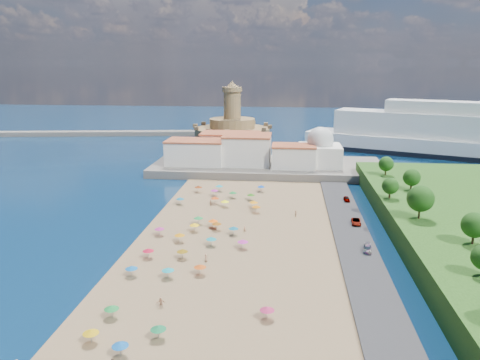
# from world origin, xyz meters

# --- Properties ---
(ground) EXTENTS (700.00, 700.00, 0.00)m
(ground) POSITION_xyz_m (0.00, 0.00, 0.00)
(ground) COLOR #071938
(ground) RESTS_ON ground
(terrace) EXTENTS (90.00, 36.00, 3.00)m
(terrace) POSITION_xyz_m (10.00, 73.00, 1.50)
(terrace) COLOR #59544C
(terrace) RESTS_ON ground
(jetty) EXTENTS (18.00, 70.00, 2.40)m
(jetty) POSITION_xyz_m (-12.00, 108.00, 1.20)
(jetty) COLOR #59544C
(jetty) RESTS_ON ground
(breakwater) EXTENTS (199.03, 34.77, 2.60)m
(breakwater) POSITION_xyz_m (-110.00, 153.00, 1.30)
(breakwater) COLOR #59544C
(breakwater) RESTS_ON ground
(waterfront_buildings) EXTENTS (57.00, 29.00, 11.00)m
(waterfront_buildings) POSITION_xyz_m (-3.05, 73.64, 7.88)
(waterfront_buildings) COLOR silver
(waterfront_buildings) RESTS_ON terrace
(domed_building) EXTENTS (16.00, 16.00, 15.00)m
(domed_building) POSITION_xyz_m (30.00, 71.00, 8.97)
(domed_building) COLOR silver
(domed_building) RESTS_ON terrace
(fortress) EXTENTS (40.00, 40.00, 32.40)m
(fortress) POSITION_xyz_m (-12.00, 138.00, 6.68)
(fortress) COLOR #9E784F
(fortress) RESTS_ON ground
(cruise_ship) EXTENTS (137.10, 71.40, 30.47)m
(cruise_ship) POSITION_xyz_m (94.19, 109.50, 9.02)
(cruise_ship) COLOR black
(cruise_ship) RESTS_ON ground
(beach_parasols) EXTENTS (31.58, 108.78, 2.20)m
(beach_parasols) POSITION_xyz_m (-1.80, -9.80, 2.15)
(beach_parasols) COLOR gray
(beach_parasols) RESTS_ON beach
(beachgoers) EXTENTS (39.67, 98.15, 1.85)m
(beachgoers) POSITION_xyz_m (3.12, -6.64, 1.12)
(beachgoers) COLOR tan
(beachgoers) RESTS_ON beach
(parked_cars) EXTENTS (2.65, 43.97, 1.40)m
(parked_cars) POSITION_xyz_m (36.00, 9.66, 1.39)
(parked_cars) COLOR gray
(parked_cars) RESTS_ON promenade
(hillside_trees) EXTENTS (17.58, 107.83, 7.98)m
(hillside_trees) POSITION_xyz_m (49.90, -9.79, 10.11)
(hillside_trees) COLOR #382314
(hillside_trees) RESTS_ON hillside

